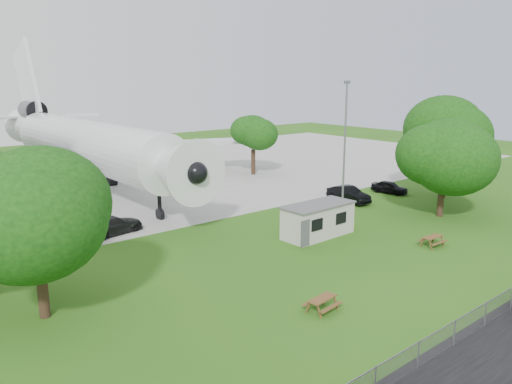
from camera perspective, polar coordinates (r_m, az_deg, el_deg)
ground at (r=32.69m, az=8.54°, el=-9.39°), size 160.00×160.00×0.00m
concrete_apron at (r=63.47m, az=-17.88°, el=1.10°), size 120.00×46.00×0.03m
airliner at (r=59.96m, az=-19.22°, el=5.44°), size 46.36×47.73×17.69m
site_cabin at (r=39.96m, az=7.11°, el=-3.19°), size 6.78×2.84×2.62m
picnic_west at (r=28.01m, az=7.55°, el=-13.32°), size 1.96×1.70×0.76m
picnic_east at (r=39.93m, az=19.46°, el=-5.84°), size 1.85×1.56×0.76m
fence at (r=27.93m, az=23.66°, el=-14.44°), size 58.00×0.04×1.30m
lamp_mast at (r=41.03m, az=10.04°, el=3.84°), size 0.16×0.16×12.00m
tree_west_small at (r=27.49m, az=-23.95°, el=-2.35°), size 7.73×7.73×9.49m
tree_east_front at (r=47.54m, az=20.69°, el=3.34°), size 8.04×8.04×9.13m
tree_east_back at (r=55.02m, az=21.09°, el=6.35°), size 8.16×8.16×10.95m
tree_far_apron at (r=64.45m, az=-0.32°, el=6.91°), size 5.78×5.78×8.51m
car_ne_hatch at (r=56.35m, az=15.01°, el=0.53°), size 2.21×4.14×1.34m
car_ne_sedan at (r=51.39m, az=10.53°, el=-0.28°), size 2.05×4.95×1.59m
car_apron_van at (r=41.82m, az=-16.12°, el=-3.67°), size 5.52×3.07×1.51m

